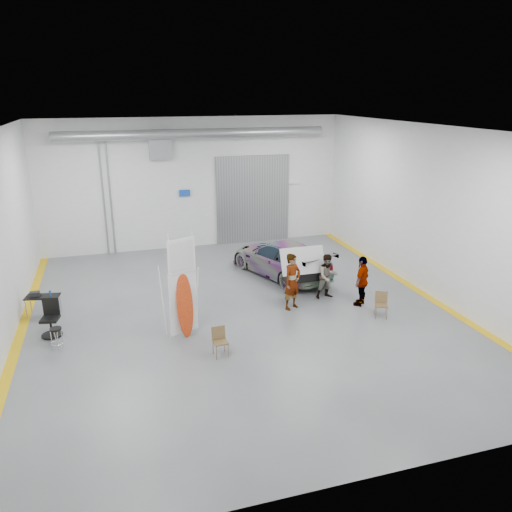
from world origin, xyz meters
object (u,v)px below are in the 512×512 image
object	(u,v)px
surfboard_display	(181,296)
folding_chair_far	(381,310)
person_b	(328,276)
office_chair	(50,320)
work_table	(40,296)
folding_chair_near	(220,347)
shop_stool	(57,339)
person_a	(292,281)
sedan_car	(281,258)
person_c	(362,281)

from	to	relation	value
surfboard_display	folding_chair_far	distance (m)	6.55
person_b	office_chair	distance (m)	9.23
surfboard_display	work_table	size ratio (longest dim) A/B	2.83
folding_chair_near	shop_stool	xyz separation A→B (m)	(-4.40, 1.68, 0.08)
folding_chair_near	folding_chair_far	world-z (taller)	folding_chair_far
person_b	work_table	bearing A→B (deg)	167.19
folding_chair_far	shop_stool	bearing A→B (deg)	-159.82
person_a	office_chair	world-z (taller)	person_a
sedan_car	work_table	world-z (taller)	sedan_car
surfboard_display	work_table	world-z (taller)	surfboard_display
person_a	person_c	distance (m)	2.43
work_table	office_chair	distance (m)	1.69
folding_chair_far	person_b	bearing A→B (deg)	141.31
person_a	office_chair	size ratio (longest dim) A/B	1.70
folding_chair_near	person_b	bearing A→B (deg)	28.39
surfboard_display	folding_chair_near	world-z (taller)	surfboard_display
sedan_car	folding_chair_far	xyz separation A→B (m)	(1.83, -4.71, -0.44)
person_c	folding_chair_near	size ratio (longest dim) A/B	2.16
person_b	surfboard_display	distance (m)	5.65
sedan_car	person_b	world-z (taller)	person_b
person_a	office_chair	xyz separation A→B (m)	(-7.69, 0.23, -0.47)
sedan_car	person_b	distance (m)	2.83
sedan_car	surfboard_display	distance (m)	6.27
person_a	person_c	bearing A→B (deg)	-36.47
folding_chair_near	office_chair	xyz separation A→B (m)	(-4.64, 2.68, 0.25)
person_b	shop_stool	bearing A→B (deg)	-176.69
sedan_car	office_chair	distance (m)	8.92
sedan_car	shop_stool	bearing A→B (deg)	6.18
person_b	folding_chair_far	xyz separation A→B (m)	(1.02, -2.00, -0.56)
surfboard_display	folding_chair_near	distance (m)	1.98
folding_chair_near	work_table	size ratio (longest dim) A/B	0.71
person_c	office_chair	size ratio (longest dim) A/B	1.55
folding_chair_far	office_chair	distance (m)	10.39
folding_chair_far	shop_stool	world-z (taller)	folding_chair_far
person_a	surfboard_display	bearing A→B (deg)	167.70
shop_stool	person_c	bearing A→B (deg)	2.11
sedan_car	person_b	xyz separation A→B (m)	(0.81, -2.71, 0.12)
sedan_car	work_table	bearing A→B (deg)	-11.14
folding_chair_near	office_chair	bearing A→B (deg)	145.66
person_c	shop_stool	size ratio (longest dim) A/B	2.61
person_a	folding_chair_far	bearing A→B (deg)	-57.46
person_a	shop_stool	size ratio (longest dim) A/B	2.87
folding_chair_near	work_table	bearing A→B (deg)	135.27
sedan_car	office_chair	xyz separation A→B (m)	(-8.41, -2.97, -0.19)
person_a	work_table	bearing A→B (deg)	140.33
sedan_car	folding_chair_near	bearing A→B (deg)	36.53
folding_chair_far	shop_stool	distance (m)	10.03
person_a	folding_chair_far	distance (m)	3.04
person_a	person_b	distance (m)	1.61
sedan_car	folding_chair_near	xyz separation A→B (m)	(-3.77, -5.65, -0.44)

